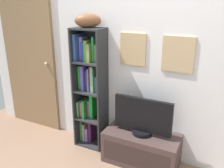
{
  "coord_description": "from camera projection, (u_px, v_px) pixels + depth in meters",
  "views": [
    {
      "loc": [
        0.86,
        -1.4,
        1.82
      ],
      "look_at": [
        -0.27,
        0.85,
        0.94
      ],
      "focal_mm": 38.67,
      "sensor_mm": 36.0,
      "label": 1
    }
  ],
  "objects": [
    {
      "name": "bookshelf",
      "position": [
        90.0,
        87.0,
        3.01
      ],
      "size": [
        0.38,
        0.26,
        1.52
      ],
      "color": "#27282B",
      "rests_on": "ground"
    },
    {
      "name": "television",
      "position": [
        143.0,
        117.0,
        2.67
      ],
      "size": [
        0.66,
        0.22,
        0.43
      ],
      "color": "black",
      "rests_on": "tv_stand"
    },
    {
      "name": "tv_stand",
      "position": [
        141.0,
        148.0,
        2.8
      ],
      "size": [
        0.86,
        0.41,
        0.38
      ],
      "color": "#42312F",
      "rests_on": "ground"
    },
    {
      "name": "back_wall",
      "position": [
        145.0,
        57.0,
        2.7
      ],
      "size": [
        4.8,
        0.08,
        2.43
      ],
      "color": "silver",
      "rests_on": "ground"
    },
    {
      "name": "door",
      "position": [
        29.0,
        58.0,
        3.43
      ],
      "size": [
        0.89,
        0.09,
        2.09
      ],
      "color": "olive",
      "rests_on": "ground"
    },
    {
      "name": "football",
      "position": [
        88.0,
        21.0,
        2.7
      ],
      "size": [
        0.34,
        0.29,
        0.15
      ],
      "primitive_type": "ellipsoid",
      "rotation": [
        0.0,
        0.0,
        0.55
      ],
      "color": "brown",
      "rests_on": "bookshelf"
    }
  ]
}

